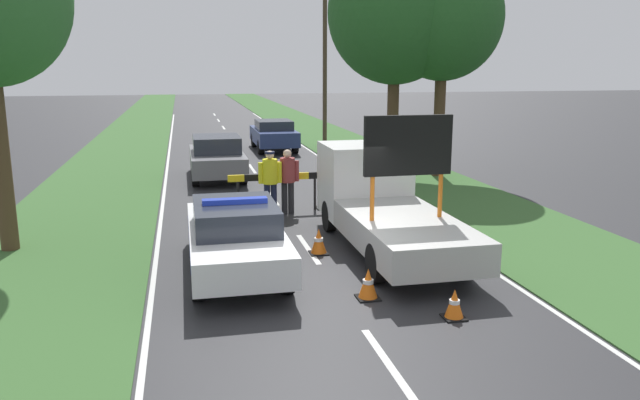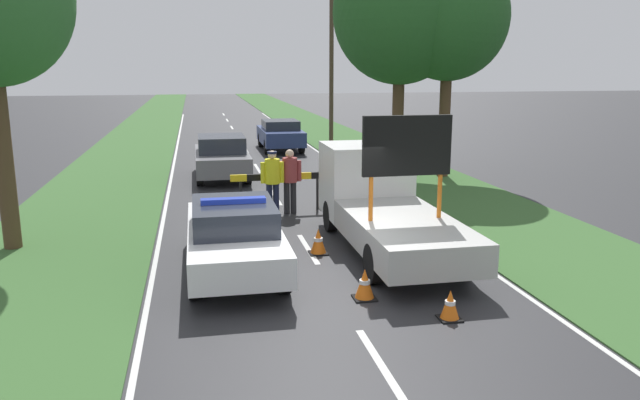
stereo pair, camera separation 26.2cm
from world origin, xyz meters
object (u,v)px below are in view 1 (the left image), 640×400
object	(u,v)px
queued_car_suv_grey	(217,157)
pedestrian_civilian	(288,176)
traffic_cone_behind_barrier	(368,284)
queued_car_hatch_blue	(274,134)
road_barrier	(277,180)
police_car	(235,235)
utility_pole	(325,64)
work_truck	(381,201)
roadside_tree_mid_left	(395,13)
traffic_cone_near_police	(454,304)
roadside_tree_near_right	(443,18)
police_officer	(270,177)
traffic_cone_centre_front	(319,241)
traffic_cone_near_truck	(325,197)

from	to	relation	value
queued_car_suv_grey	pedestrian_civilian	bearing A→B (deg)	104.98
traffic_cone_behind_barrier	queued_car_hatch_blue	world-z (taller)	queued_car_hatch_blue
road_barrier	police_car	bearing A→B (deg)	-101.93
utility_pole	work_truck	bearing A→B (deg)	-98.11
pedestrian_civilian	roadside_tree_mid_left	distance (m)	8.63
traffic_cone_near_police	roadside_tree_near_right	xyz separation A→B (m)	(5.00, 12.59, 5.44)
pedestrian_civilian	police_officer	bearing A→B (deg)	179.79
queued_car_hatch_blue	traffic_cone_near_police	bearing A→B (deg)	89.72
traffic_cone_behind_barrier	utility_pole	xyz separation A→B (m)	(3.50, 18.79, 3.84)
police_officer	traffic_cone_near_police	xyz separation A→B (m)	(1.93, -7.74, -0.82)
road_barrier	roadside_tree_near_right	bearing A→B (deg)	38.90
traffic_cone_near_police	queued_car_suv_grey	xyz separation A→B (m)	(-3.04, 13.89, 0.54)
police_officer	queued_car_hatch_blue	world-z (taller)	police_officer
traffic_cone_near_police	queued_car_suv_grey	size ratio (longest dim) A/B	0.11
traffic_cone_behind_barrier	work_truck	bearing A→B (deg)	68.51
road_barrier	traffic_cone_behind_barrier	world-z (taller)	road_barrier
pedestrian_civilian	utility_pole	bearing A→B (deg)	57.35
traffic_cone_behind_barrier	roadside_tree_mid_left	world-z (taller)	roadside_tree_mid_left
traffic_cone_centre_front	roadside_tree_near_right	distance (m)	12.02
police_car	work_truck	world-z (taller)	work_truck
traffic_cone_centre_front	pedestrian_civilian	bearing A→B (deg)	90.45
work_truck	roadside_tree_mid_left	world-z (taller)	roadside_tree_mid_left
road_barrier	queued_car_suv_grey	size ratio (longest dim) A/B	0.60
police_officer	queued_car_suv_grey	distance (m)	6.25
traffic_cone_centre_front	roadside_tree_near_right	world-z (taller)	roadside_tree_near_right
traffic_cone_near_truck	roadside_tree_mid_left	xyz separation A→B (m)	(3.69, 4.88, 5.54)
police_car	traffic_cone_behind_barrier	size ratio (longest dim) A/B	8.69
work_truck	road_barrier	bearing A→B (deg)	-67.71
police_officer	queued_car_suv_grey	world-z (taller)	police_officer
work_truck	utility_pole	bearing A→B (deg)	-101.71
road_barrier	traffic_cone_behind_barrier	distance (m)	7.10
police_car	police_officer	distance (m)	4.74
road_barrier	traffic_cone_centre_front	distance (m)	4.29
traffic_cone_near_truck	roadside_tree_near_right	distance (m)	8.67
road_barrier	utility_pole	size ratio (longest dim) A/B	0.34
roadside_tree_mid_left	utility_pole	world-z (taller)	roadside_tree_mid_left
police_officer	pedestrian_civilian	xyz separation A→B (m)	(0.50, 0.13, -0.01)
traffic_cone_behind_barrier	road_barrier	bearing A→B (deg)	94.58
police_car	work_truck	bearing A→B (deg)	19.30
road_barrier	queued_car_suv_grey	bearing A→B (deg)	109.07
police_car	roadside_tree_near_right	bearing A→B (deg)	48.59
road_barrier	roadside_tree_mid_left	world-z (taller)	roadside_tree_mid_left
traffic_cone_near_truck	roadside_tree_near_right	bearing A→B (deg)	39.20
traffic_cone_behind_barrier	roadside_tree_mid_left	size ratio (longest dim) A/B	0.07
traffic_cone_near_police	traffic_cone_near_truck	xyz separation A→B (m)	(-0.29, 8.28, 0.09)
traffic_cone_near_police	traffic_cone_near_truck	distance (m)	8.28
traffic_cone_near_truck	roadside_tree_mid_left	bearing A→B (deg)	52.89
traffic_cone_centre_front	utility_pole	distance (m)	16.85
pedestrian_civilian	traffic_cone_near_police	distance (m)	8.05
police_car	police_officer	xyz separation A→B (m)	(1.34, 4.54, 0.33)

